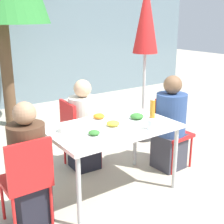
{
  "coord_description": "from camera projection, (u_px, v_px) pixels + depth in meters",
  "views": [
    {
      "loc": [
        -1.75,
        -2.49,
        1.85
      ],
      "look_at": [
        0.0,
        0.0,
        0.91
      ],
      "focal_mm": 50.0,
      "sensor_mm": 36.0,
      "label": 1
    }
  ],
  "objects": [
    {
      "name": "ground_plane",
      "position": [
        112.0,
        190.0,
        3.46
      ],
      "size": [
        24.0,
        24.0,
        0.0
      ],
      "primitive_type": "plane",
      "color": "#B2A893"
    },
    {
      "name": "dining_table",
      "position": [
        112.0,
        132.0,
        3.25
      ],
      "size": [
        1.32,
        0.81,
        0.76
      ],
      "color": "white",
      "rests_on": "ground"
    },
    {
      "name": "chair_left",
      "position": [
        27.0,
        176.0,
        2.71
      ],
      "size": [
        0.4,
        0.4,
        0.87
      ],
      "rotation": [
        0.0,
        0.0,
        0.0
      ],
      "color": "red",
      "rests_on": "ground"
    },
    {
      "name": "person_left",
      "position": [
        29.0,
        168.0,
        2.79
      ],
      "size": [
        0.33,
        0.33,
        1.16
      ],
      "rotation": [
        0.0,
        0.0,
        0.0
      ],
      "color": "black",
      "rests_on": "ground"
    },
    {
      "name": "chair_right",
      "position": [
        168.0,
        127.0,
        3.93
      ],
      "size": [
        0.42,
        0.42,
        0.87
      ],
      "rotation": [
        0.0,
        0.0,
        -3.09
      ],
      "color": "red",
      "rests_on": "ground"
    },
    {
      "name": "person_right",
      "position": [
        170.0,
        126.0,
        3.83
      ],
      "size": [
        0.37,
        0.37,
        1.18
      ],
      "rotation": [
        0.0,
        0.0,
        -3.09
      ],
      "color": "#383842",
      "rests_on": "ground"
    },
    {
      "name": "chair_far",
      "position": [
        76.0,
        129.0,
        3.84
      ],
      "size": [
        0.42,
        0.42,
        0.87
      ],
      "rotation": [
        0.0,
        0.0,
        -1.62
      ],
      "color": "red",
      "rests_on": "ground"
    },
    {
      "name": "person_far",
      "position": [
        84.0,
        128.0,
        3.83
      ],
      "size": [
        0.35,
        0.35,
        1.13
      ],
      "rotation": [
        0.0,
        0.0,
        -1.62
      ],
      "color": "black",
      "rests_on": "ground"
    },
    {
      "name": "closed_umbrella",
      "position": [
        146.0,
        25.0,
        4.42
      ],
      "size": [
        0.37,
        0.37,
        2.33
      ],
      "color": "#333333",
      "rests_on": "ground"
    },
    {
      "name": "plate_0",
      "position": [
        94.0,
        134.0,
        2.95
      ],
      "size": [
        0.2,
        0.2,
        0.06
      ],
      "color": "white",
      "rests_on": "dining_table"
    },
    {
      "name": "plate_1",
      "position": [
        137.0,
        117.0,
        3.41
      ],
      "size": [
        0.27,
        0.27,
        0.07
      ],
      "color": "white",
      "rests_on": "dining_table"
    },
    {
      "name": "plate_2",
      "position": [
        113.0,
        125.0,
        3.19
      ],
      "size": [
        0.25,
        0.25,
        0.07
      ],
      "color": "white",
      "rests_on": "dining_table"
    },
    {
      "name": "plate_3",
      "position": [
        99.0,
        118.0,
        3.42
      ],
      "size": [
        0.23,
        0.23,
        0.07
      ],
      "color": "white",
      "rests_on": "dining_table"
    },
    {
      "name": "bottle",
      "position": [
        153.0,
        109.0,
        3.46
      ],
      "size": [
        0.06,
        0.06,
        0.22
      ],
      "color": "#B7751E",
      "rests_on": "dining_table"
    },
    {
      "name": "drinking_cup",
      "position": [
        151.0,
        124.0,
        3.12
      ],
      "size": [
        0.08,
        0.08,
        0.1
      ],
      "color": "silver",
      "rests_on": "dining_table"
    },
    {
      "name": "salad_bowl",
      "position": [
        66.0,
        129.0,
        3.07
      ],
      "size": [
        0.14,
        0.14,
        0.05
      ],
      "color": "white",
      "rests_on": "dining_table"
    }
  ]
}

